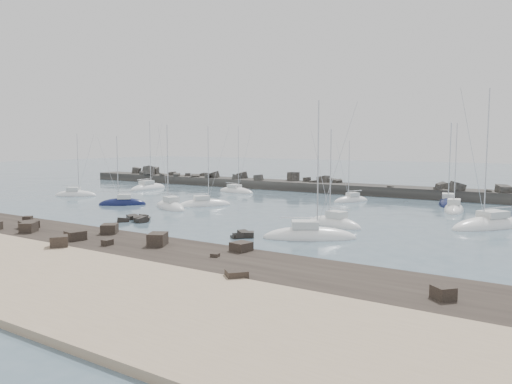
# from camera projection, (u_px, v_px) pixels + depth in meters

# --- Properties ---
(ground) EXTENTS (400.00, 400.00, 0.00)m
(ground) POSITION_uv_depth(u_px,v_px,m) (206.00, 215.00, 68.92)
(ground) COLOR #486170
(ground) RESTS_ON ground
(rock_shelf) EXTENTS (140.00, 12.00, 1.89)m
(rock_shelf) POSITION_uv_depth(u_px,v_px,m) (69.00, 241.00, 50.70)
(rock_shelf) COLOR black
(rock_shelf) RESTS_ON ground
(rock_cluster_near) EXTENTS (4.35, 4.38, 1.61)m
(rock_cluster_near) POSITION_uv_depth(u_px,v_px,m) (135.00, 220.00, 63.57)
(rock_cluster_near) COLOR black
(rock_cluster_near) RESTS_ON ground
(rock_cluster_far) EXTENTS (2.37, 2.60, 1.29)m
(rock_cluster_far) POSITION_uv_depth(u_px,v_px,m) (244.00, 236.00, 52.70)
(rock_cluster_far) COLOR black
(rock_cluster_far) RESTS_ON ground
(breakwater) EXTENTS (115.00, 6.99, 5.61)m
(breakwater) POSITION_uv_depth(u_px,v_px,m) (291.00, 188.00, 104.82)
(breakwater) COLOR #2B2926
(breakwater) RESTS_ON ground
(sailboat_0) EXTENTS (7.98, 6.12, 12.52)m
(sailboat_0) POSITION_uv_depth(u_px,v_px,m) (76.00, 195.00, 92.69)
(sailboat_0) COLOR white
(sailboat_0) RESTS_ON ground
(sailboat_1) EXTENTS (3.40, 9.99, 15.60)m
(sailboat_1) POSITION_uv_depth(u_px,v_px,m) (148.00, 188.00, 106.18)
(sailboat_1) COLOR white
(sailboat_1) RESTS_ON ground
(sailboat_2) EXTENTS (7.11, 6.54, 11.95)m
(sailboat_2) POSITION_uv_depth(u_px,v_px,m) (122.00, 204.00, 79.78)
(sailboat_2) COLOR #0F1640
(sailboat_2) RESTS_ON ground
(sailboat_3) EXTENTS (7.37, 8.33, 13.48)m
(sailboat_3) POSITION_uv_depth(u_px,v_px,m) (204.00, 205.00, 78.65)
(sailboat_3) COLOR white
(sailboat_3) RESTS_ON ground
(sailboat_4) EXTENTS (9.30, 4.21, 14.05)m
(sailboat_4) POSITION_uv_depth(u_px,v_px,m) (236.00, 192.00, 99.39)
(sailboat_4) COLOR white
(sailboat_4) RESTS_ON ground
(sailboat_5) EXTENTS (8.91, 5.81, 13.72)m
(sailboat_5) POSITION_uv_depth(u_px,v_px,m) (170.00, 207.00, 75.47)
(sailboat_5) COLOR white
(sailboat_5) RESTS_ON ground
(sailboat_6) EXTENTS (5.19, 7.12, 11.13)m
(sailboat_6) POSITION_uv_depth(u_px,v_px,m) (351.00, 201.00, 84.02)
(sailboat_6) COLOR white
(sailboat_6) RESTS_ON ground
(sailboat_7) EXTENTS (9.93, 7.68, 15.47)m
(sailboat_7) POSITION_uv_depth(u_px,v_px,m) (309.00, 237.00, 52.16)
(sailboat_7) COLOR white
(sailboat_7) RESTS_ON ground
(sailboat_8) EXTENTS (4.76, 9.30, 14.17)m
(sailboat_8) POSITION_uv_depth(u_px,v_px,m) (448.00, 204.00, 79.64)
(sailboat_8) COLOR #0F1640
(sailboat_8) RESTS_ON ground
(sailboat_9) EXTENTS (8.16, 4.24, 12.63)m
(sailboat_9) POSITION_uv_depth(u_px,v_px,m) (334.00, 224.00, 59.95)
(sailboat_9) COLOR white
(sailboat_9) RESTS_ON ground
(sailboat_10) EXTENTS (4.28, 9.03, 13.84)m
(sailboat_10) POSITION_uv_depth(u_px,v_px,m) (454.00, 210.00, 72.84)
(sailboat_10) COLOR white
(sailboat_10) RESTS_ON ground
(sailboat_11) EXTENTS (8.92, 11.21, 17.44)m
(sailboat_11) POSITION_uv_depth(u_px,v_px,m) (489.00, 226.00, 58.81)
(sailboat_11) COLOR white
(sailboat_11) RESTS_ON ground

